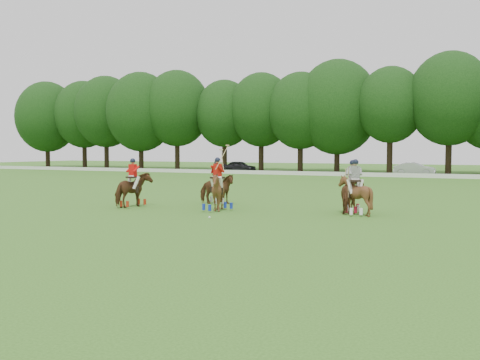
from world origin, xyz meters
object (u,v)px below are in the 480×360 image
at_px(polo_red_b, 217,189).
at_px(polo_red_c, 218,191).
at_px(polo_red_a, 133,189).
at_px(polo_stripe_a, 352,194).
at_px(car_mid, 415,169).
at_px(polo_ball, 210,217).
at_px(car_left, 240,166).
at_px(polo_stripe_b, 355,195).

distance_m(polo_red_b, polo_red_c, 3.14).
height_order(polo_red_a, polo_stripe_a, polo_red_a).
relative_size(car_mid, polo_ball, 48.92).
distance_m(polo_red_a, polo_ball, 5.95).
bearing_deg(polo_red_c, polo_ball, -69.15).
bearing_deg(car_left, polo_stripe_a, -145.34).
bearing_deg(car_left, polo_ball, -153.40).
relative_size(car_mid, polo_red_c, 1.47).
bearing_deg(polo_stripe_a, polo_ball, -137.85).
bearing_deg(polo_red_c, polo_stripe_b, 12.44).
relative_size(polo_stripe_a, polo_stripe_b, 0.98).
distance_m(car_mid, polo_red_c, 39.41).
xyz_separation_m(car_mid, polo_red_c, (-3.39, -39.26, 0.18)).
relative_size(polo_red_a, polo_red_b, 0.85).
xyz_separation_m(car_mid, polo_ball, (-2.46, -41.71, -0.68)).
bearing_deg(polo_stripe_b, polo_ball, -143.48).
xyz_separation_m(polo_red_b, polo_red_c, (1.52, -2.74, 0.09)).
bearing_deg(car_left, polo_red_a, -159.06).
bearing_deg(polo_red_a, car_left, 108.56).
bearing_deg(polo_red_b, car_mid, 82.34).
bearing_deg(polo_stripe_a, polo_red_c, -161.54).
distance_m(car_mid, polo_ball, 41.79).
bearing_deg(polo_red_a, polo_stripe_b, 8.70).
relative_size(polo_red_b, polo_stripe_b, 1.17).
height_order(car_left, polo_red_a, polo_red_a).
height_order(polo_red_b, polo_stripe_b, polo_red_b).
bearing_deg(polo_stripe_b, car_mid, 93.97).
xyz_separation_m(polo_red_b, polo_stripe_b, (7.55, -1.41, 0.07)).
height_order(polo_red_b, polo_ball, polo_red_b).
distance_m(car_left, polo_stripe_a, 44.17).
distance_m(car_mid, polo_stripe_a, 37.42).
bearing_deg(polo_red_b, polo_red_a, -135.02).
height_order(car_left, car_mid, car_mid).
distance_m(car_mid, polo_red_b, 36.85).
xyz_separation_m(polo_red_a, polo_stripe_a, (10.31, 2.21, -0.01)).
bearing_deg(polo_red_a, polo_stripe_a, 12.10).
bearing_deg(polo_red_b, car_left, 114.07).
bearing_deg(polo_red_c, polo_stripe_a, 18.46).
bearing_deg(car_mid, car_left, 88.55).
distance_m(car_left, polo_ball, 45.74).
distance_m(polo_stripe_a, polo_ball, 6.56).
relative_size(car_left, polo_stripe_b, 1.74).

